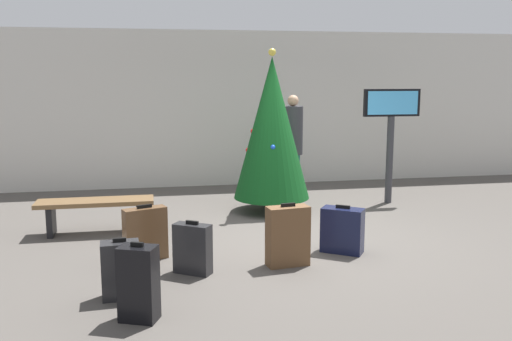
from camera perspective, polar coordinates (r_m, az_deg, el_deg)
name	(u,v)px	position (r m, az deg, el deg)	size (l,w,h in m)	color
ground_plane	(299,238)	(7.76, 4.38, -6.82)	(16.00, 16.00, 0.00)	#514C47
back_wall	(249,109)	(11.33, -0.75, 6.30)	(16.00, 0.20, 3.05)	beige
holiday_tree	(272,128)	(8.96, 1.62, 4.32)	(1.22, 1.22, 2.61)	#4C3319
flight_info_kiosk	(391,123)	(9.86, 13.57, 4.74)	(0.99, 0.12, 1.96)	#333338
waiting_bench	(96,208)	(8.17, -15.99, -3.68)	(1.60, 0.44, 0.48)	brown
traveller_0	(293,144)	(10.01, 3.74, 2.66)	(0.46, 0.46, 1.85)	#19594C
suitcase_0	(193,249)	(6.36, -6.46, -7.91)	(0.45, 0.37, 0.61)	#232326
suitcase_1	(145,234)	(6.89, -11.18, -6.33)	(0.54, 0.34, 0.68)	brown
suitcase_2	(342,230)	(7.13, 8.77, -6.02)	(0.56, 0.49, 0.61)	#141938
suitcase_3	(121,270)	(5.81, -13.59, -9.80)	(0.39, 0.25, 0.62)	#232326
suitcase_4	(288,236)	(6.57, 3.25, -6.66)	(0.51, 0.28, 0.75)	brown
suitcase_5	(139,283)	(5.26, -11.85, -11.17)	(0.39, 0.33, 0.74)	black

